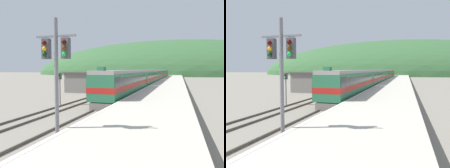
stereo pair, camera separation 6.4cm
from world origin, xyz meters
The scene contains 11 objects.
track_main centered at (0.00, 70.00, 0.08)m, with size 1.52×180.00×0.16m.
track_siding centered at (-4.32, 70.00, 0.08)m, with size 1.52×180.00×0.16m.
platform centered at (4.96, 50.00, 0.51)m, with size 6.49×140.00×1.03m.
distant_hills centered at (0.00, 162.64, 0.00)m, with size 212.31×95.54×49.55m.
station_shed centered at (-8.94, 32.64, 1.78)m, with size 6.11×6.32×3.53m.
express_train_lead_car centered at (0.00, 25.51, 2.12)m, with size 2.88×20.03×4.23m.
carriage_second centered at (0.00, 48.14, 2.11)m, with size 2.87×23.00×3.87m.
carriage_third centered at (0.00, 72.02, 2.11)m, with size 2.87×23.00×3.87m.
carriage_fourth centered at (0.00, 95.90, 2.11)m, with size 2.87×23.00×3.87m.
signal_mast_main centered at (1.24, 6.17, 4.24)m, with size 2.20×0.42×6.52m.
signal_post_siding centered at (-5.73, 18.16, 2.62)m, with size 0.36×0.42×3.64m.
Camera 1 is at (7.15, -3.41, 3.98)m, focal length 35.00 mm.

